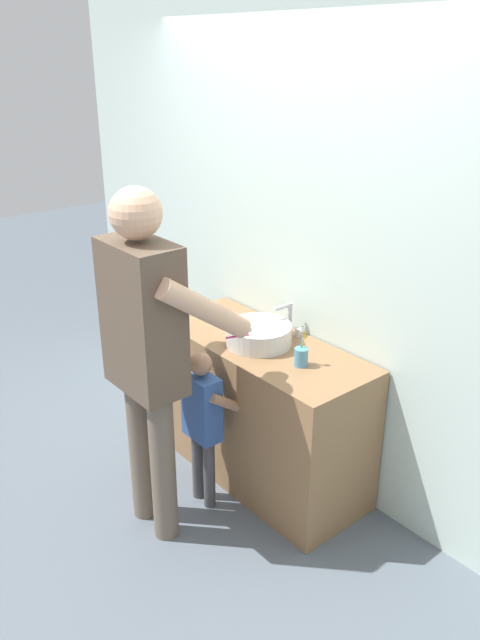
{
  "coord_description": "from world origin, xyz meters",
  "views": [
    {
      "loc": [
        2.33,
        -1.78,
        2.34
      ],
      "look_at": [
        0.0,
        0.15,
        1.03
      ],
      "focal_mm": 35.61,
      "sensor_mm": 36.0,
      "label": 1
    }
  ],
  "objects": [
    {
      "name": "ground_plane",
      "position": [
        0.0,
        0.0,
        0.0
      ],
      "size": [
        14.0,
        14.0,
        0.0
      ],
      "primitive_type": "plane",
      "color": "slate"
    },
    {
      "name": "child_toddler",
      "position": [
        0.0,
        -0.1,
        0.55
      ],
      "size": [
        0.28,
        0.28,
        0.92
      ],
      "color": "#47474C",
      "rests_on": "ground"
    },
    {
      "name": "toothbrush_cup",
      "position": [
        0.33,
        0.28,
        0.91
      ],
      "size": [
        0.07,
        0.07,
        0.21
      ],
      "color": "#4C8EB2",
      "rests_on": "vanity_cabinet"
    },
    {
      "name": "sink_basin",
      "position": [
        0.0,
        0.28,
        0.91
      ],
      "size": [
        0.36,
        0.36,
        0.11
      ],
      "color": "silver",
      "rests_on": "vanity_cabinet"
    },
    {
      "name": "faucet",
      "position": [
        0.0,
        0.5,
        0.93
      ],
      "size": [
        0.18,
        0.14,
        0.18
      ],
      "color": "#B7BABF",
      "rests_on": "vanity_cabinet"
    },
    {
      "name": "back_wall",
      "position": [
        0.0,
        0.62,
        1.35
      ],
      "size": [
        4.4,
        0.08,
        2.7
      ],
      "color": "silver",
      "rests_on": "ground"
    },
    {
      "name": "adult_parent",
      "position": [
        -0.02,
        -0.4,
        1.08
      ],
      "size": [
        0.56,
        0.58,
        1.8
      ],
      "color": "#6B5B4C",
      "rests_on": "ground"
    },
    {
      "name": "vanity_cabinet",
      "position": [
        0.0,
        0.3,
        0.43
      ],
      "size": [
        1.32,
        0.54,
        0.85
      ],
      "primitive_type": "cube",
      "color": "olive",
      "rests_on": "ground"
    }
  ]
}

